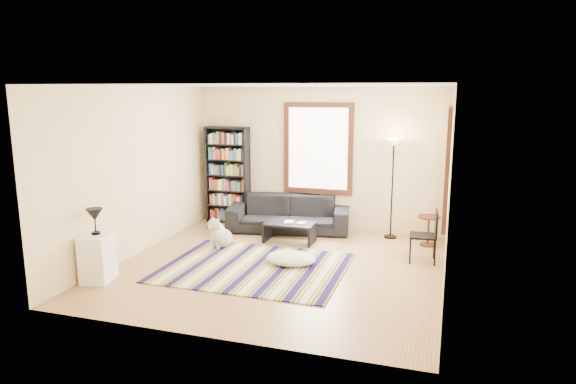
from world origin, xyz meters
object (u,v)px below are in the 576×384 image
(coffee_table, at_px, (290,232))
(floor_lamp, at_px, (392,189))
(bookshelf, at_px, (228,175))
(white_cabinet, at_px, (98,258))
(sofa, at_px, (289,213))
(folding_chair, at_px, (423,236))
(dog, at_px, (222,232))
(floor_cushion, at_px, (291,258))
(side_table, at_px, (428,231))

(coffee_table, distance_m, floor_lamp, 2.06)
(bookshelf, height_order, white_cabinet, bookshelf)
(sofa, xyz_separation_m, bookshelf, (-1.41, 0.27, 0.66))
(folding_chair, relative_size, dog, 1.55)
(bookshelf, height_order, floor_cushion, bookshelf)
(white_cabinet, bearing_deg, bookshelf, 70.90)
(floor_cushion, relative_size, dog, 1.44)
(floor_cushion, bearing_deg, floor_lamp, 56.50)
(coffee_table, bearing_deg, floor_lamp, 25.89)
(bookshelf, xyz_separation_m, floor_lamp, (3.39, -0.17, -0.07))
(sofa, distance_m, floor_lamp, 2.07)
(coffee_table, xyz_separation_m, dog, (-1.04, -0.67, 0.10))
(folding_chair, bearing_deg, bookshelf, 156.69)
(coffee_table, bearing_deg, white_cabinet, -127.61)
(sofa, bearing_deg, folding_chair, -33.51)
(coffee_table, height_order, dog, dog)
(coffee_table, bearing_deg, dog, -147.21)
(sofa, xyz_separation_m, white_cabinet, (-1.82, -3.43, 0.01))
(side_table, relative_size, dog, 0.97)
(side_table, height_order, folding_chair, folding_chair)
(side_table, distance_m, dog, 3.67)
(dog, bearing_deg, folding_chair, 24.17)
(sofa, xyz_separation_m, side_table, (2.68, -0.21, -0.07))
(floor_lamp, xyz_separation_m, dog, (-2.77, -1.51, -0.65))
(floor_lamp, relative_size, dog, 3.35)
(side_table, height_order, dog, dog)
(dog, bearing_deg, side_table, 38.71)
(bookshelf, relative_size, dog, 3.60)
(sofa, xyz_separation_m, floor_cushion, (0.64, -1.92, -0.24))
(floor_cushion, distance_m, white_cabinet, 2.90)
(floor_lamp, height_order, side_table, floor_lamp)
(coffee_table, bearing_deg, sofa, 108.86)
(sofa, bearing_deg, floor_cushion, -81.59)
(sofa, height_order, coffee_table, sofa)
(folding_chair, height_order, white_cabinet, folding_chair)
(bookshelf, xyz_separation_m, white_cabinet, (-0.42, -3.70, -0.65))
(floor_cushion, bearing_deg, dog, 160.45)
(sofa, distance_m, folding_chair, 2.86)
(side_table, xyz_separation_m, folding_chair, (-0.05, -0.93, 0.16))
(bookshelf, relative_size, coffee_table, 2.22)
(side_table, bearing_deg, bookshelf, 173.34)
(sofa, height_order, floor_lamp, floor_lamp)
(folding_chair, xyz_separation_m, white_cabinet, (-4.45, -2.30, -0.08))
(floor_cushion, bearing_deg, white_cabinet, -148.49)
(bookshelf, bearing_deg, white_cabinet, -96.40)
(floor_lamp, bearing_deg, side_table, -23.81)
(bookshelf, relative_size, side_table, 3.70)
(sofa, relative_size, floor_cushion, 2.94)
(dog, bearing_deg, coffee_table, 52.36)
(floor_cushion, relative_size, folding_chair, 0.93)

